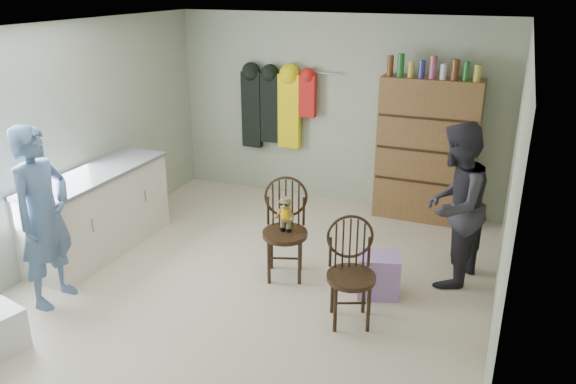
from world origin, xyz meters
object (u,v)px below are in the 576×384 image
at_px(dresser, 426,150).
at_px(chair_front, 285,223).
at_px(counter, 99,211).
at_px(chair_far, 351,267).

bearing_deg(dresser, chair_front, -117.59).
relative_size(chair_front, dresser, 0.50).
bearing_deg(counter, chair_front, 7.25).
bearing_deg(chair_front, dresser, 43.04).
relative_size(chair_far, dresser, 0.47).
height_order(chair_front, chair_far, chair_front).
height_order(counter, dresser, dresser).
bearing_deg(chair_front, chair_far, -52.25).
relative_size(counter, chair_front, 1.79).
xyz_separation_m(counter, chair_front, (2.14, 0.27, 0.11)).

